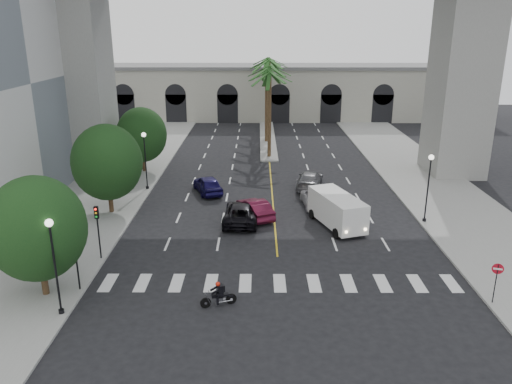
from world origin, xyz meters
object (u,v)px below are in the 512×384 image
traffic_signal_far (98,224)px  car_a (315,198)px  motorcycle_rider (219,295)px  car_d (310,180)px  lamp_post_left_far (145,156)px  car_b (255,208)px  car_c (241,213)px  lamp_post_left_near (54,259)px  pedestrian_a (47,245)px  cargo_van (337,209)px  pedestrian_b (63,212)px  car_e (208,184)px  traffic_signal_near (75,251)px  do_not_enter_sign (497,275)px  lamp_post_right (428,182)px

traffic_signal_far → car_a: size_ratio=0.79×
traffic_signal_far → motorcycle_rider: traffic_signal_far is taller
car_d → lamp_post_left_far: bearing=14.3°
car_b → car_c: car_c is taller
lamp_post_left_near → car_c: bearing=56.0°
lamp_post_left_far → pedestrian_a: bearing=-102.2°
cargo_van → lamp_post_left_far: bearing=132.4°
cargo_van → pedestrian_a: 20.05m
traffic_signal_far → pedestrian_b: traffic_signal_far is taller
cargo_van → pedestrian_a: (-19.17, -5.89, -0.23)m
car_a → car_b: 5.48m
car_d → motorcycle_rider: bearing=83.0°
lamp_post_left_near → car_d: (14.92, 21.81, -2.45)m
car_b → car_e: (-4.28, 6.08, 0.05)m
motorcycle_rider → lamp_post_left_near: bearing=169.5°
lamp_post_left_near → motorcycle_rider: 8.55m
lamp_post_left_near → traffic_signal_near: (0.10, 2.50, -0.71)m
traffic_signal_far → do_not_enter_sign: bearing=-13.3°
car_d → cargo_van: bearing=107.6°
car_c → pedestrian_a: pedestrian_a is taller
lamp_post_left_near → car_e: lamp_post_left_near is taller
lamp_post_left_near → traffic_signal_far: bearing=89.1°
traffic_signal_near → motorcycle_rider: bearing=-10.5°
lamp_post_left_near → car_c: lamp_post_left_near is taller
traffic_signal_far → pedestrian_a: 3.56m
traffic_signal_near → traffic_signal_far: bearing=90.0°
car_d → pedestrian_a: pedestrian_a is taller
traffic_signal_far → car_d: traffic_signal_far is taller
traffic_signal_far → car_e: bearing=68.1°
lamp_post_right → motorcycle_rider: size_ratio=2.78×
lamp_post_left_near → car_e: (5.62, 20.23, -2.43)m
car_c → cargo_van: (7.13, -0.93, 0.60)m
lamp_post_right → car_d: (-7.88, 8.81, -2.45)m
pedestrian_a → traffic_signal_far: bearing=9.2°
car_b → car_d: bearing=-146.6°
car_b → cargo_van: size_ratio=0.73×
traffic_signal_far → cargo_van: 16.93m
car_e → do_not_enter_sign: size_ratio=1.90×
car_e → do_not_enter_sign: 25.63m
lamp_post_left_far → car_c: bearing=-41.5°
cargo_van → pedestrian_b: (-20.44, 0.13, -0.32)m
car_b → pedestrian_b: pedestrian_b is taller
traffic_signal_near → cargo_van: bearing=31.5°
motorcycle_rider → do_not_enter_sign: do_not_enter_sign is taller
lamp_post_left_near → pedestrian_b: lamp_post_left_near is taller
motorcycle_rider → car_a: size_ratio=0.42×
car_b → lamp_post_right: bearing=151.5°
lamp_post_left_near → car_a: (14.81, 16.59, -2.44)m
cargo_van → car_c: bearing=153.7°
lamp_post_left_near → traffic_signal_near: size_ratio=1.47×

